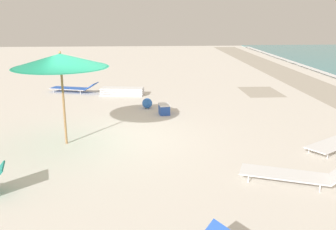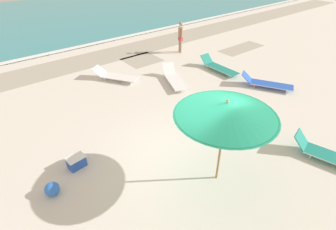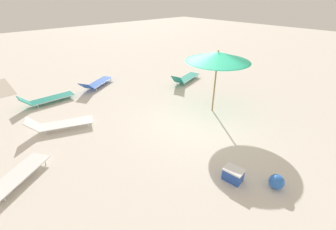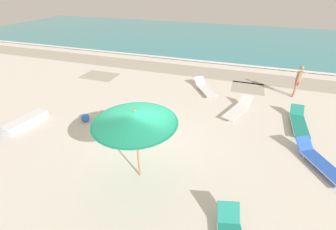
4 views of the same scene
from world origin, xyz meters
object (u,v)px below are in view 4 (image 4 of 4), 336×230
cooler_box (109,115)px  sun_lounger_mid_beach_pair_a (321,162)px  sun_lounger_near_water_right (205,88)px  sun_lounger_under_umbrella (238,109)px  beach_umbrella (135,117)px  beachgoer_wading_adult (298,80)px  lounger_stack (26,121)px  sun_lounger_mid_beach_solo (299,122)px  beach_ball (85,118)px

cooler_box → sun_lounger_mid_beach_pair_a: bearing=-10.2°
sun_lounger_near_water_right → sun_lounger_mid_beach_pair_a: (4.94, -4.87, 0.00)m
sun_lounger_under_umbrella → beach_umbrella: bearing=-96.6°
beachgoer_wading_adult → sun_lounger_near_water_right: bearing=120.6°
beachgoer_wading_adult → cooler_box: bearing=141.7°
sun_lounger_near_water_right → beach_umbrella: bearing=-129.8°
sun_lounger_near_water_right → lounger_stack: bearing=-172.3°
sun_lounger_under_umbrella → cooler_box: sun_lounger_under_umbrella is taller
sun_lounger_mid_beach_pair_a → sun_lounger_near_water_right: bearing=105.5°
sun_lounger_mid_beach_solo → beachgoer_wading_adult: 3.32m
beachgoer_wading_adult → cooler_box: beachgoer_wading_adult is taller
beach_umbrella → sun_lounger_mid_beach_solo: size_ratio=1.13×
sun_lounger_mid_beach_pair_a → beach_ball: sun_lounger_mid_beach_pair_a is taller
lounger_stack → sun_lounger_mid_beach_pair_a: size_ratio=0.85×
sun_lounger_under_umbrella → sun_lounger_mid_beach_solo: 2.64m
sun_lounger_mid_beach_solo → sun_lounger_under_umbrella: bearing=172.9°
sun_lounger_near_water_right → beachgoer_wading_adult: (4.81, 0.92, 0.79)m
sun_lounger_mid_beach_pair_a → lounger_stack: bearing=155.7°
sun_lounger_under_umbrella → sun_lounger_mid_beach_solo: sun_lounger_under_umbrella is taller
sun_lounger_under_umbrella → sun_lounger_mid_beach_solo: (2.62, -0.35, -0.00)m
lounger_stack → beachgoer_wading_adult: size_ratio=1.08×
sun_lounger_near_water_right → beach_ball: sun_lounger_near_water_right is taller
lounger_stack → sun_lounger_mid_beach_pair_a: (11.87, 1.17, 0.05)m
sun_lounger_under_umbrella → lounger_stack: bearing=-133.9°
beach_umbrella → lounger_stack: (-6.11, 1.18, -2.10)m
sun_lounger_mid_beach_solo → cooler_box: (-8.30, -2.09, -0.03)m
beach_ball → lounger_stack: bearing=-155.8°
beach_umbrella → cooler_box: bearing=135.5°
sun_lounger_under_umbrella → sun_lounger_mid_beach_pair_a: bearing=-23.3°
beach_ball → sun_lounger_mid_beach_pair_a: bearing=0.7°
cooler_box → sun_lounger_near_water_right: bearing=43.0°
beachgoer_wading_adult → beach_ball: (-9.39, -5.90, -0.81)m
sun_lounger_mid_beach_solo → beachgoer_wading_adult: beachgoer_wading_adult is taller
beach_umbrella → beachgoer_wading_adult: beach_umbrella is taller
beach_umbrella → beach_ball: 4.84m
lounger_stack → sun_lounger_under_umbrella: (8.92, 4.09, 0.05)m
beach_ball → cooler_box: 1.07m
lounger_stack → sun_lounger_mid_beach_pair_a: sun_lounger_mid_beach_pair_a is taller
lounger_stack → cooler_box: bearing=34.5°
beachgoer_wading_adult → beach_ball: beachgoer_wading_adult is taller
sun_lounger_near_water_right → beach_ball: (-4.58, -4.98, -0.02)m
sun_lounger_near_water_right → sun_lounger_mid_beach_solo: sun_lounger_mid_beach_solo is taller
sun_lounger_near_water_right → sun_lounger_mid_beach_pair_a: sun_lounger_mid_beach_pair_a is taller
sun_lounger_under_umbrella → beachgoer_wading_adult: beachgoer_wading_adult is taller
beach_umbrella → lounger_stack: size_ratio=1.31×
sun_lounger_under_umbrella → sun_lounger_mid_beach_pair_a: (2.95, -2.92, -0.00)m
beach_umbrella → sun_lounger_under_umbrella: bearing=62.0°
beachgoer_wading_adult → beach_umbrella: bearing=165.1°
sun_lounger_mid_beach_solo → cooler_box: bearing=-165.3°
beachgoer_wading_adult → sun_lounger_mid_beach_solo: bearing=-163.9°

